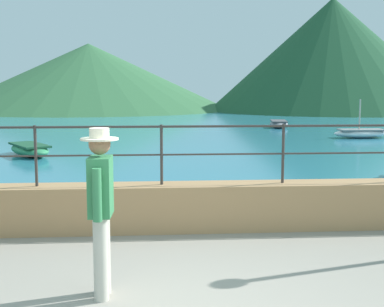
{
  "coord_description": "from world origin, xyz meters",
  "views": [
    {
      "loc": [
        -0.11,
        -4.52,
        2.16
      ],
      "look_at": [
        0.49,
        3.7,
        1.1
      ],
      "focal_mm": 48.84,
      "sensor_mm": 36.0,
      "label": 1
    }
  ],
  "objects_px": {
    "boat_0": "(279,124)",
    "person_walking": "(101,204)",
    "boat_2": "(361,133)",
    "boat_4": "(30,149)"
  },
  "relations": [
    {
      "from": "boat_0",
      "to": "person_walking",
      "type": "bearing_deg",
      "value": -108.14
    },
    {
      "from": "boat_2",
      "to": "boat_4",
      "type": "distance_m",
      "value": 13.2
    },
    {
      "from": "boat_0",
      "to": "boat_2",
      "type": "xyz_separation_m",
      "value": [
        2.07,
        -5.75,
        0.0
      ]
    },
    {
      "from": "boat_2",
      "to": "boat_4",
      "type": "relative_size",
      "value": 0.95
    },
    {
      "from": "boat_0",
      "to": "boat_4",
      "type": "bearing_deg",
      "value": -134.46
    },
    {
      "from": "person_walking",
      "to": "boat_2",
      "type": "height_order",
      "value": "person_walking"
    },
    {
      "from": "person_walking",
      "to": "boat_2",
      "type": "relative_size",
      "value": 0.76
    },
    {
      "from": "boat_4",
      "to": "person_walking",
      "type": "bearing_deg",
      "value": -73.41
    },
    {
      "from": "boat_2",
      "to": "person_walking",
      "type": "bearing_deg",
      "value": -120.14
    },
    {
      "from": "person_walking",
      "to": "boat_0",
      "type": "bearing_deg",
      "value": 71.86
    }
  ]
}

